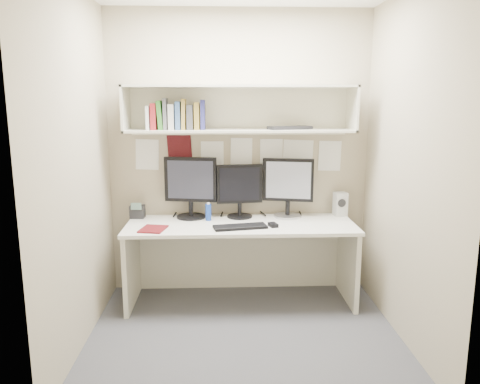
{
  "coord_description": "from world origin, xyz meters",
  "views": [
    {
      "loc": [
        -0.17,
        -3.33,
        1.79
      ],
      "look_at": [
        -0.02,
        0.35,
        1.07
      ],
      "focal_mm": 35.0,
      "sensor_mm": 36.0,
      "label": 1
    }
  ],
  "objects_px": {
    "monitor_left": "(191,186)",
    "maroon_notebook": "(153,229)",
    "monitor_right": "(288,186)",
    "monitor_center": "(240,189)",
    "desk_phone": "(137,211)",
    "speaker": "(340,204)",
    "desk": "(241,262)",
    "keyboard": "(240,227)"
  },
  "relations": [
    {
      "from": "monitor_right",
      "to": "maroon_notebook",
      "type": "distance_m",
      "value": 1.28
    },
    {
      "from": "monitor_center",
      "to": "keyboard",
      "type": "xyz_separation_m",
      "value": [
        -0.01,
        -0.38,
        -0.25
      ]
    },
    {
      "from": "monitor_center",
      "to": "keyboard",
      "type": "bearing_deg",
      "value": -99.06
    },
    {
      "from": "keyboard",
      "to": "maroon_notebook",
      "type": "height_order",
      "value": "keyboard"
    },
    {
      "from": "monitor_left",
      "to": "monitor_center",
      "type": "relative_size",
      "value": 1.14
    },
    {
      "from": "monitor_right",
      "to": "maroon_notebook",
      "type": "height_order",
      "value": "monitor_right"
    },
    {
      "from": "monitor_left",
      "to": "monitor_right",
      "type": "bearing_deg",
      "value": 9.9
    },
    {
      "from": "monitor_right",
      "to": "speaker",
      "type": "bearing_deg",
      "value": 13.97
    },
    {
      "from": "keyboard",
      "to": "desk_phone",
      "type": "distance_m",
      "value": 1.01
    },
    {
      "from": "monitor_center",
      "to": "desk_phone",
      "type": "height_order",
      "value": "monitor_center"
    },
    {
      "from": "keyboard",
      "to": "speaker",
      "type": "distance_m",
      "value": 1.04
    },
    {
      "from": "desk",
      "to": "keyboard",
      "type": "relative_size",
      "value": 4.47
    },
    {
      "from": "speaker",
      "to": "monitor_center",
      "type": "bearing_deg",
      "value": 172.34
    },
    {
      "from": "monitor_left",
      "to": "desk_phone",
      "type": "bearing_deg",
      "value": -170.84
    },
    {
      "from": "desk",
      "to": "monitor_center",
      "type": "xyz_separation_m",
      "value": [
        -0.0,
        0.22,
        0.63
      ]
    },
    {
      "from": "keyboard",
      "to": "maroon_notebook",
      "type": "distance_m",
      "value": 0.73
    },
    {
      "from": "speaker",
      "to": "desk",
      "type": "bearing_deg",
      "value": -174.59
    },
    {
      "from": "desk_phone",
      "to": "keyboard",
      "type": "bearing_deg",
      "value": -19.12
    },
    {
      "from": "monitor_left",
      "to": "monitor_right",
      "type": "height_order",
      "value": "monitor_left"
    },
    {
      "from": "monitor_right",
      "to": "speaker",
      "type": "distance_m",
      "value": 0.53
    },
    {
      "from": "monitor_right",
      "to": "keyboard",
      "type": "distance_m",
      "value": 0.66
    },
    {
      "from": "speaker",
      "to": "desk_phone",
      "type": "bearing_deg",
      "value": 171.63
    },
    {
      "from": "desk",
      "to": "keyboard",
      "type": "height_order",
      "value": "keyboard"
    },
    {
      "from": "speaker",
      "to": "monitor_left",
      "type": "bearing_deg",
      "value": 172.01
    },
    {
      "from": "monitor_center",
      "to": "keyboard",
      "type": "height_order",
      "value": "monitor_center"
    },
    {
      "from": "monitor_right",
      "to": "speaker",
      "type": "relative_size",
      "value": 2.46
    },
    {
      "from": "desk",
      "to": "monitor_right",
      "type": "height_order",
      "value": "monitor_right"
    },
    {
      "from": "monitor_center",
      "to": "desk_phone",
      "type": "relative_size",
      "value": 3.21
    },
    {
      "from": "monitor_left",
      "to": "keyboard",
      "type": "height_order",
      "value": "monitor_left"
    },
    {
      "from": "speaker",
      "to": "desk_phone",
      "type": "relative_size",
      "value": 1.44
    },
    {
      "from": "speaker",
      "to": "keyboard",
      "type": "bearing_deg",
      "value": -165.81
    },
    {
      "from": "speaker",
      "to": "maroon_notebook",
      "type": "distance_m",
      "value": 1.74
    },
    {
      "from": "maroon_notebook",
      "to": "desk_phone",
      "type": "height_order",
      "value": "desk_phone"
    },
    {
      "from": "monitor_right",
      "to": "monitor_left",
      "type": "bearing_deg",
      "value": -168.0
    },
    {
      "from": "monitor_left",
      "to": "keyboard",
      "type": "bearing_deg",
      "value": -31.47
    },
    {
      "from": "maroon_notebook",
      "to": "monitor_center",
      "type": "bearing_deg",
      "value": 40.26
    },
    {
      "from": "keyboard",
      "to": "speaker",
      "type": "height_order",
      "value": "speaker"
    },
    {
      "from": "desk",
      "to": "desk_phone",
      "type": "height_order",
      "value": "desk_phone"
    },
    {
      "from": "monitor_left",
      "to": "monitor_center",
      "type": "bearing_deg",
      "value": 9.93
    },
    {
      "from": "maroon_notebook",
      "to": "desk_phone",
      "type": "xyz_separation_m",
      "value": [
        -0.2,
        0.41,
        0.05
      ]
    },
    {
      "from": "monitor_center",
      "to": "maroon_notebook",
      "type": "bearing_deg",
      "value": -158.58
    },
    {
      "from": "monitor_left",
      "to": "maroon_notebook",
      "type": "bearing_deg",
      "value": -115.68
    }
  ]
}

